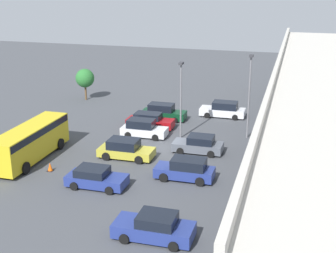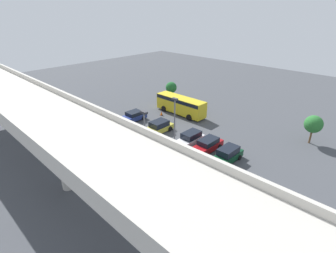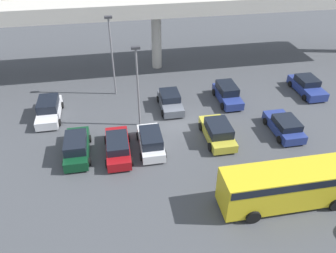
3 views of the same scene
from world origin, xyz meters
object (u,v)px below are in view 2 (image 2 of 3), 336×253
parked_car_7 (133,116)px  tree_front_left (314,124)px  parked_car_1 (227,155)px  lamp_post_mid_lot (145,144)px  shuttle_bus (181,104)px  tree_front_centre (171,88)px  parked_car_4 (142,148)px  traffic_cone (161,113)px  parked_car_2 (207,145)px  parked_car_8 (79,118)px  parked_car_5 (158,127)px  parked_car_0 (217,190)px  parked_car_6 (112,134)px  parked_car_3 (190,139)px  lamp_post_near_aisle (175,123)px

parked_car_7 → tree_front_left: size_ratio=1.14×
parked_car_1 → lamp_post_mid_lot: size_ratio=0.59×
shuttle_bus → tree_front_centre: size_ratio=2.52×
parked_car_4 → traffic_cone: (7.13, -10.41, -0.38)m
parked_car_2 → traffic_cone: (12.40, -4.26, -0.41)m
parked_car_2 → parked_car_8: 20.68m
parked_car_5 → tree_front_centre: size_ratio=1.29×
parked_car_0 → parked_car_6: (16.87, -0.09, 0.01)m
shuttle_bus → lamp_post_mid_lot: (-10.29, 16.72, 2.93)m
parked_car_0 → parked_car_5: bearing=66.9°
parked_car_4 → traffic_cone: size_ratio=6.15×
parked_car_5 → lamp_post_mid_lot: bearing=40.4°
parked_car_6 → shuttle_bus: 13.39m
parked_car_8 → tree_front_centre: (-3.18, -17.43, 1.81)m
parked_car_4 → shuttle_bus: 14.18m
tree_front_centre → parked_car_4: bearing=123.3°
parked_car_4 → shuttle_bus: bearing=22.1°
tree_front_left → shuttle_bus: bearing=11.9°
parked_car_7 → shuttle_bus: shuttle_bus is taller
parked_car_2 → parked_car_6: (11.01, 6.40, 0.05)m
parked_car_5 → shuttle_bus: (2.40, -7.45, 0.93)m
parked_car_0 → parked_car_5: 15.26m
tree_front_centre → parked_car_1: bearing=149.9°
parked_car_3 → parked_car_7: bearing=-89.0°
parked_car_1 → parked_car_6: (14.13, 5.91, -0.00)m
parked_car_5 → lamp_post_near_aisle: size_ratio=0.64×
parked_car_7 → parked_car_6: bearing=26.6°
parked_car_4 → parked_car_7: size_ratio=0.98×
parked_car_3 → tree_front_left: tree_front_left is taller
parked_car_1 → tree_front_left: tree_front_left is taller
tree_front_centre → shuttle_bus: bearing=146.4°
shuttle_bus → parked_car_7: bearing=-115.2°
parked_car_5 → tree_front_left: 20.28m
lamp_post_near_aisle → shuttle_bus: bearing=-51.6°
tree_front_left → tree_front_centre: bearing=0.3°
parked_car_1 → parked_car_7: parked_car_1 is taller
parked_car_1 → parked_car_4: parked_car_1 is taller
parked_car_2 → parked_car_6: bearing=-59.9°
parked_car_2 → parked_car_7: parked_car_2 is taller
parked_car_6 → tree_front_left: bearing=-48.2°
parked_car_4 → lamp_post_near_aisle: lamp_post_near_aisle is taller
parked_car_4 → shuttle_bus: shuttle_bus is taller
parked_car_5 → parked_car_6: 6.55m
parked_car_1 → parked_car_2: (3.12, -0.49, -0.05)m
parked_car_1 → tree_front_left: 12.78m
parked_car_1 → parked_car_8: bearing=-74.9°
parked_car_4 → parked_car_8: 14.33m
parked_car_0 → tree_front_centre: size_ratio=1.34×
parked_car_4 → tree_front_centre: bearing=33.3°
parked_car_2 → tree_front_centre: size_ratio=1.31×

